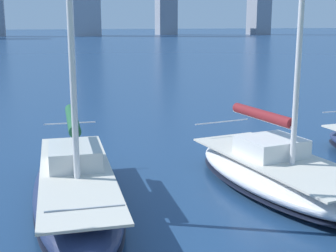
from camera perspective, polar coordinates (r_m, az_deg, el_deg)
sailboat_maroon at (r=14.63m, az=13.33°, el=-5.26°), size 4.00×7.80×12.64m
sailboat_forest at (r=13.07m, az=-11.07°, el=-7.19°), size 2.78×8.66×9.82m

